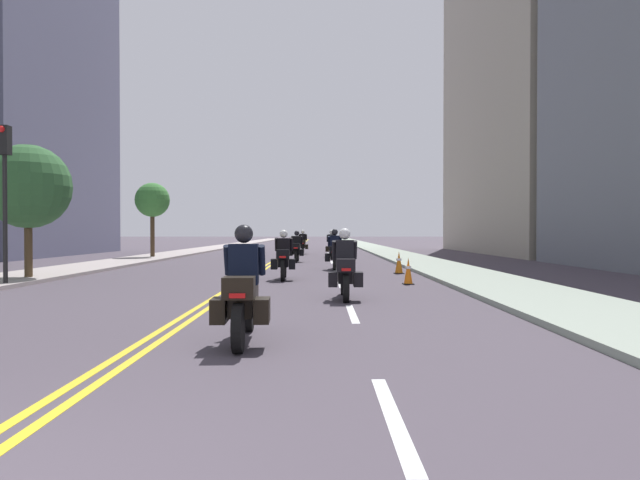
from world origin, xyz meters
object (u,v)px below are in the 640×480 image
motorcycle_5 (332,246)px  traffic_light_near (5,175)px  motorcycle_4 (297,249)px  motorcycle_6 (303,244)px  street_tree_1 (28,187)px  motorcycle_3 (335,253)px  traffic_cone_1 (409,271)px  motorcycle_0 (243,295)px  street_tree_0 (153,201)px  motorcycle_1 (345,271)px  motorcycle_2 (284,259)px  traffic_cone_0 (399,263)px

motorcycle_5 → traffic_light_near: 20.99m
motorcycle_4 → motorcycle_6: (-0.00, 10.47, 0.01)m
motorcycle_5 → street_tree_1: bearing=-122.7°
motorcycle_3 → traffic_cone_1: bearing=-71.0°
motorcycle_0 → street_tree_0: street_tree_0 is taller
street_tree_1 → motorcycle_3: bearing=29.0°
motorcycle_1 → traffic_cone_1: bearing=61.6°
motorcycle_0 → motorcycle_1: motorcycle_0 is taller
motorcycle_2 → traffic_cone_1: bearing=-25.5°
motorcycle_4 → motorcycle_5: 5.68m
motorcycle_2 → street_tree_0: bearing=119.0°
motorcycle_2 → traffic_cone_0: size_ratio=2.67×
motorcycle_0 → motorcycle_2: bearing=88.4°
motorcycle_5 → motorcycle_4: bearing=-111.1°
motorcycle_4 → traffic_light_near: 15.42m
motorcycle_2 → motorcycle_4: size_ratio=1.03×
motorcycle_1 → motorcycle_3: (0.03, 10.34, 0.02)m
motorcycle_4 → street_tree_0: street_tree_0 is taller
motorcycle_3 → street_tree_0: bearing=140.0°
traffic_cone_1 → motorcycle_4: bearing=106.9°
traffic_light_near → street_tree_1: 2.23m
street_tree_1 → street_tree_0: bearing=91.6°
motorcycle_5 → traffic_cone_1: motorcycle_5 is taller
motorcycle_6 → motorcycle_5: bearing=-70.0°
motorcycle_0 → motorcycle_4: bearing=88.2°
motorcycle_4 → traffic_cone_1: size_ratio=2.72×
motorcycle_5 → motorcycle_6: motorcycle_6 is taller
motorcycle_0 → motorcycle_6: motorcycle_6 is taller
traffic_cone_1 → motorcycle_6: bearing=99.3°
motorcycle_0 → motorcycle_4: motorcycle_0 is taller
motorcycle_6 → traffic_cone_0: (4.07, -18.57, -0.25)m
traffic_cone_1 → motorcycle_5: bearing=96.0°
motorcycle_3 → street_tree_0: (-10.15, 9.30, 2.64)m
motorcycle_1 → motorcycle_4: motorcycle_1 is taller
motorcycle_1 → traffic_cone_1: motorcycle_1 is taller
traffic_cone_0 → motorcycle_1: bearing=-106.3°
motorcycle_1 → motorcycle_6: 26.56m
street_tree_1 → traffic_cone_0: bearing=13.9°
motorcycle_2 → motorcycle_5: (1.87, 16.06, 0.00)m
motorcycle_3 → street_tree_1: bearing=-148.5°
motorcycle_6 → traffic_light_near: bearing=-107.7°
traffic_cone_1 → motorcycle_2: bearing=155.8°
motorcycle_5 → motorcycle_6: 5.44m
motorcycle_0 → motorcycle_1: (1.62, 5.12, -0.01)m
motorcycle_5 → street_tree_0: (-10.25, -1.75, 2.64)m
motorcycle_6 → traffic_cone_1: size_ratio=2.93×
motorcycle_2 → traffic_cone_1: size_ratio=2.82×
motorcycle_0 → street_tree_1: size_ratio=0.52×
traffic_cone_0 → street_tree_1: 12.65m
street_tree_1 → motorcycle_2: bearing=2.8°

